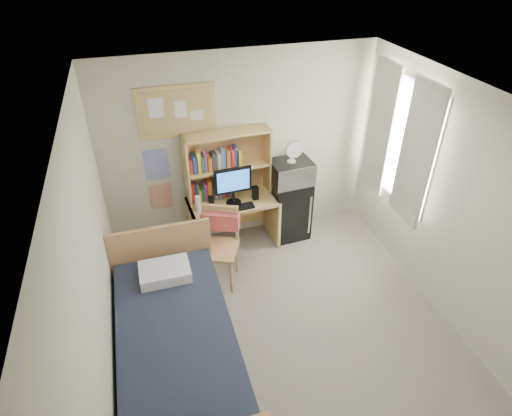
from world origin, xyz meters
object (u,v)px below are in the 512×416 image
object	(u,v)px
monitor	(233,186)
desk_fan	(292,152)
microwave	(291,172)
desk_chair	(218,249)
speaker_left	(211,202)
bulletin_board	(176,112)
desk	(233,223)
speaker_right	(255,193)
mini_fridge	(288,208)
bed	(178,350)

from	to	relation	value
monitor	desk_fan	size ratio (longest dim) A/B	1.81
monitor	microwave	size ratio (longest dim) A/B	0.96
desk_chair	monitor	size ratio (longest dim) A/B	1.98
speaker_left	desk_fan	size ratio (longest dim) A/B	0.56
bulletin_board	desk_chair	xyz separation A→B (m)	(0.23, -0.95, -1.41)
desk	speaker_left	xyz separation A→B (m)	(-0.30, -0.07, 0.45)
speaker_right	microwave	size ratio (longest dim) A/B	0.35
mini_fridge	microwave	distance (m)	0.59
bed	monitor	xyz separation A→B (m)	(1.02, 1.77, 0.68)
bed	speaker_left	bearing A→B (deg)	67.78
bulletin_board	speaker_left	world-z (taller)	bulletin_board
desk_chair	microwave	world-z (taller)	microwave
desk_chair	desk_fan	xyz separation A→B (m)	(1.17, 0.67, 0.81)
speaker_left	mini_fridge	bearing A→B (deg)	2.94
microwave	desk_chair	bearing A→B (deg)	-153.32
desk_fan	mini_fridge	bearing A→B (deg)	90.00
mini_fridge	desk_fan	bearing A→B (deg)	-90.00
speaker_left	microwave	bearing A→B (deg)	1.91
desk	bed	bearing A→B (deg)	-121.97
microwave	desk	bearing A→B (deg)	177.95
desk_chair	mini_fridge	xyz separation A→B (m)	(1.17, 0.69, -0.08)
bulletin_board	desk	xyz separation A→B (m)	(0.58, -0.30, -1.55)
monitor	speaker_left	size ratio (longest dim) A/B	3.25
bulletin_board	speaker_right	world-z (taller)	bulletin_board
bulletin_board	desk_chair	distance (m)	1.72
bulletin_board	desk_chair	world-z (taller)	bulletin_board
bed	speaker_right	size ratio (longest dim) A/B	11.97
microwave	desk_fan	bearing A→B (deg)	0.00
bed	speaker_right	bearing A→B (deg)	53.62
bulletin_board	microwave	world-z (taller)	bulletin_board
microwave	desk_fan	distance (m)	0.30
bed	speaker_left	distance (m)	1.96
speaker_right	desk_chair	bearing A→B (deg)	-139.70
desk	speaker_right	distance (m)	0.55
bulletin_board	microwave	bearing A→B (deg)	-11.34
speaker_left	microwave	size ratio (longest dim) A/B	0.30
bulletin_board	desk	world-z (taller)	bulletin_board
monitor	microwave	world-z (taller)	monitor
desk	microwave	xyz separation A→B (m)	(0.82, 0.02, 0.66)
bulletin_board	mini_fridge	size ratio (longest dim) A/B	1.08
desk	monitor	xyz separation A→B (m)	(0.00, -0.06, 0.62)
desk	desk_fan	distance (m)	1.26
bed	monitor	distance (m)	2.15
bed	monitor	world-z (taller)	monitor
mini_fridge	speaker_right	distance (m)	0.65
mini_fridge	speaker_left	xyz separation A→B (m)	(-1.11, -0.11, 0.38)
desk	speaker_right	bearing A→B (deg)	-11.31
desk	mini_fridge	world-z (taller)	mini_fridge
monitor	mini_fridge	bearing A→B (deg)	4.01
mini_fridge	microwave	xyz separation A→B (m)	(0.00, -0.02, 0.59)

